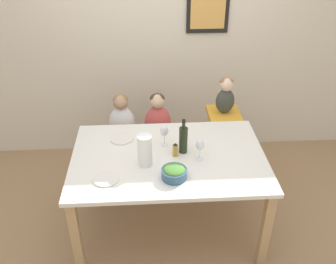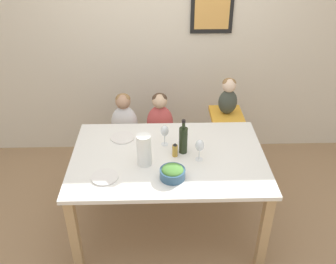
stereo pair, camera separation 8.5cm
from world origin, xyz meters
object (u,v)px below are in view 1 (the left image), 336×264
(chair_far_left, at_px, (124,145))
(person_baby_right, at_px, (226,94))
(chair_far_center, at_px, (158,144))
(chair_right_highchair, at_px, (223,127))
(person_child_left, at_px, (122,118))
(dinner_plate_back_left, at_px, (122,138))
(wine_bottle, at_px, (183,139))
(dinner_plate_front_left, at_px, (106,178))
(wine_glass_near, at_px, (200,145))
(person_child_center, at_px, (158,117))
(salad_bowl_large, at_px, (174,172))
(wine_glass_far, at_px, (164,131))
(paper_towel_roll, at_px, (145,150))

(chair_far_left, relative_size, person_baby_right, 1.24)
(chair_far_center, relative_size, chair_right_highchair, 0.63)
(person_child_left, bearing_deg, dinner_plate_back_left, -86.94)
(wine_bottle, xyz_separation_m, dinner_plate_front_left, (-0.61, -0.32, -0.12))
(wine_glass_near, bearing_deg, person_baby_right, 66.41)
(chair_far_left, distance_m, chair_far_center, 0.36)
(person_child_center, xyz_separation_m, dinner_plate_front_left, (-0.42, -1.04, 0.08))
(dinner_plate_back_left, bearing_deg, chair_far_left, 93.07)
(chair_right_highchair, distance_m, dinner_plate_front_left, 1.52)
(chair_far_center, bearing_deg, chair_right_highchair, 0.00)
(chair_right_highchair, relative_size, dinner_plate_front_left, 3.63)
(person_baby_right, height_order, salad_bowl_large, person_baby_right)
(chair_far_center, distance_m, person_baby_right, 0.87)
(person_baby_right, distance_m, wine_glass_far, 0.87)
(wine_glass_near, distance_m, salad_bowl_large, 0.33)
(person_baby_right, xyz_separation_m, wine_glass_far, (-0.63, -0.60, -0.03))
(person_baby_right, bearing_deg, dinner_plate_front_left, -136.48)
(chair_far_left, distance_m, salad_bowl_large, 1.22)
(wine_bottle, bearing_deg, person_child_left, 127.26)
(paper_towel_roll, bearing_deg, wine_glass_near, 5.90)
(wine_glass_near, distance_m, dinner_plate_back_left, 0.73)
(person_child_left, bearing_deg, paper_towel_roll, -75.21)
(dinner_plate_back_left, bearing_deg, wine_bottle, -23.36)
(chair_right_highchair, distance_m, wine_glass_near, 0.96)
(paper_towel_roll, height_order, dinner_plate_front_left, paper_towel_roll)
(person_baby_right, bearing_deg, wine_glass_far, -136.58)
(salad_bowl_large, bearing_deg, chair_right_highchair, 60.99)
(person_child_center, xyz_separation_m, wine_bottle, (0.19, -0.71, 0.19))
(wine_bottle, distance_m, salad_bowl_large, 0.36)
(chair_right_highchair, height_order, wine_bottle, wine_bottle)
(chair_far_left, relative_size, dinner_plate_front_left, 2.28)
(person_baby_right, relative_size, salad_bowl_large, 1.94)
(chair_far_center, distance_m, chair_right_highchair, 0.69)
(person_child_left, height_order, wine_glass_near, wine_glass_near)
(chair_far_left, height_order, chair_far_center, same)
(person_baby_right, height_order, dinner_plate_front_left, person_baby_right)
(paper_towel_roll, height_order, salad_bowl_large, paper_towel_roll)
(chair_far_left, xyz_separation_m, salad_bowl_large, (0.44, -1.05, 0.44))
(person_child_center, relative_size, wine_glass_far, 2.67)
(wine_glass_near, distance_m, dinner_plate_front_left, 0.77)
(wine_bottle, bearing_deg, dinner_plate_front_left, -152.07)
(wine_bottle, distance_m, wine_glass_near, 0.17)
(dinner_plate_back_left, bearing_deg, wine_glass_far, -16.28)
(chair_right_highchair, height_order, paper_towel_roll, paper_towel_roll)
(chair_far_left, bearing_deg, wine_bottle, -52.70)
(chair_far_left, xyz_separation_m, dinner_plate_front_left, (-0.07, -1.03, 0.39))
(person_child_left, bearing_deg, chair_right_highchair, -0.05)
(chair_far_left, distance_m, dinner_plate_back_left, 0.63)
(wine_bottle, relative_size, salad_bowl_large, 1.58)
(chair_far_left, height_order, person_child_center, person_child_center)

